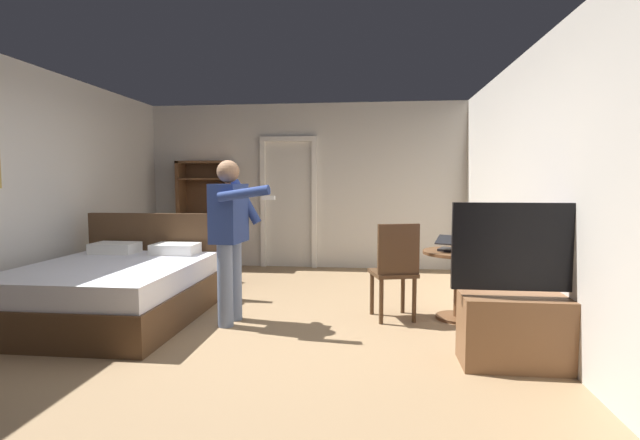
{
  "coord_description": "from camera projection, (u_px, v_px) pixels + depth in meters",
  "views": [
    {
      "loc": [
        1.09,
        -4.19,
        1.4
      ],
      "look_at": [
        0.58,
        0.39,
        1.02
      ],
      "focal_mm": 26.19,
      "sensor_mm": 36.0,
      "label": 1
    }
  ],
  "objects": [
    {
      "name": "tv_flatscreen",
      "position": [
        527.0,
        318.0,
        3.51
      ],
      "size": [
        1.13,
        0.4,
        1.25
      ],
      "color": "brown",
      "rests_on": "ground_plane"
    },
    {
      "name": "bottle_on_table",
      "position": [
        475.0,
        242.0,
        4.62
      ],
      "size": [
        0.06,
        0.06,
        0.25
      ],
      "color": "#395310",
      "rests_on": "side_table"
    },
    {
      "name": "wall_back",
      "position": [
        305.0,
        186.0,
        7.64
      ],
      "size": [
        5.35,
        0.12,
        2.66
      ],
      "primitive_type": "cube",
      "color": "beige",
      "rests_on": "ground_plane"
    },
    {
      "name": "doorway_frame",
      "position": [
        289.0,
        193.0,
        7.6
      ],
      "size": [
        0.93,
        0.08,
        2.13
      ],
      "color": "white",
      "rests_on": "ground_plane"
    },
    {
      "name": "side_table",
      "position": [
        458.0,
        273.0,
        4.74
      ],
      "size": [
        0.72,
        0.72,
        0.7
      ],
      "color": "brown",
      "rests_on": "ground_plane"
    },
    {
      "name": "ground_plane",
      "position": [
        254.0,
        331.0,
        4.38
      ],
      "size": [
        7.35,
        7.35,
        0.0
      ],
      "primitive_type": "plane",
      "color": "#997A56"
    },
    {
      "name": "person_blue_shirt",
      "position": [
        230.0,
        231.0,
        4.56
      ],
      "size": [
        0.68,
        0.61,
        1.61
      ],
      "color": "slate",
      "rests_on": "ground_plane"
    },
    {
      "name": "wooden_chair",
      "position": [
        395.0,
        267.0,
        4.68
      ],
      "size": [
        0.52,
        0.52,
        0.99
      ],
      "color": "#4C331E",
      "rests_on": "ground_plane"
    },
    {
      "name": "suitcase_dark",
      "position": [
        206.0,
        267.0,
        6.47
      ],
      "size": [
        0.54,
        0.48,
        0.43
      ],
      "primitive_type": "cube",
      "rotation": [
        0.0,
        0.0,
        -0.23
      ],
      "color": "#4C1919",
      "rests_on": "ground_plane"
    },
    {
      "name": "wall_right",
      "position": [
        552.0,
        190.0,
        3.98
      ],
      "size": [
        0.12,
        6.92,
        2.66
      ],
      "primitive_type": "cube",
      "color": "beige",
      "rests_on": "ground_plane"
    },
    {
      "name": "laptop",
      "position": [
        455.0,
        246.0,
        4.68
      ],
      "size": [
        0.42,
        0.42,
        0.16
      ],
      "color": "black",
      "rests_on": "side_table"
    },
    {
      "name": "bookshelf",
      "position": [
        206.0,
        210.0,
        7.63
      ],
      "size": [
        0.88,
        0.32,
        1.73
      ],
      "color": "brown",
      "rests_on": "ground_plane"
    },
    {
      "name": "bed",
      "position": [
        116.0,
        288.0,
        4.81
      ],
      "size": [
        1.67,
        2.03,
        1.02
      ],
      "color": "#4C331E",
      "rests_on": "ground_plane"
    }
  ]
}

